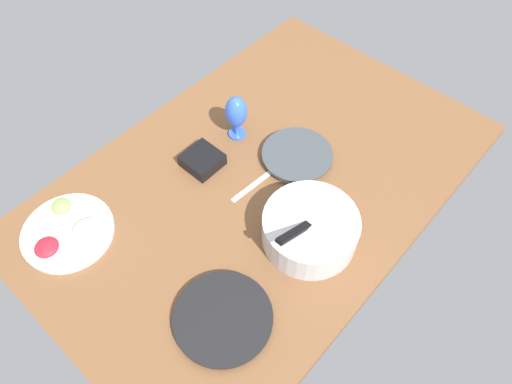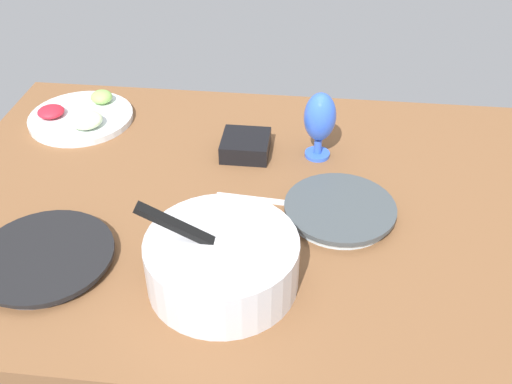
# 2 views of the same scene
# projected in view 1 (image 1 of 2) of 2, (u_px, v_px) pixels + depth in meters

# --- Properties ---
(ground_plane) EXTENTS (1.60, 1.04, 0.04)m
(ground_plane) POSITION_uv_depth(u_px,v_px,m) (261.00, 182.00, 1.64)
(ground_plane) COLOR brown
(dinner_plate_left) EXTENTS (0.25, 0.25, 0.03)m
(dinner_plate_left) POSITION_uv_depth(u_px,v_px,m) (297.00, 156.00, 1.66)
(dinner_plate_left) COLOR silver
(dinner_plate_left) RESTS_ON ground_plane
(dinner_plate_right) EXTENTS (0.28, 0.28, 0.02)m
(dinner_plate_right) POSITION_uv_depth(u_px,v_px,m) (223.00, 318.00, 1.32)
(dinner_plate_right) COLOR #4C4C51
(dinner_plate_right) RESTS_ON ground_plane
(mixing_bowl) EXTENTS (0.31, 0.30, 0.18)m
(mixing_bowl) POSITION_uv_depth(u_px,v_px,m) (310.00, 228.00, 1.44)
(mixing_bowl) COLOR silver
(mixing_bowl) RESTS_ON ground_plane
(fruit_platter) EXTENTS (0.29, 0.29, 0.06)m
(fruit_platter) POSITION_uv_depth(u_px,v_px,m) (69.00, 231.00, 1.48)
(fruit_platter) COLOR silver
(fruit_platter) RESTS_ON ground_plane
(hurricane_glass_blue) EXTENTS (0.08, 0.08, 0.18)m
(hurricane_glass_blue) POSITION_uv_depth(u_px,v_px,m) (236.00, 113.00, 1.66)
(hurricane_glass_blue) COLOR blue
(hurricane_glass_blue) RESTS_ON ground_plane
(square_bowl_black) EXTENTS (0.12, 0.12, 0.05)m
(square_bowl_black) POSITION_uv_depth(u_px,v_px,m) (202.00, 160.00, 1.64)
(square_bowl_black) COLOR black
(square_bowl_black) RESTS_ON ground_plane
(fork_by_left_plate) EXTENTS (0.18, 0.03, 0.01)m
(fork_by_left_plate) POSITION_uv_depth(u_px,v_px,m) (251.00, 186.00, 1.60)
(fork_by_left_plate) COLOR silver
(fork_by_left_plate) RESTS_ON ground_plane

